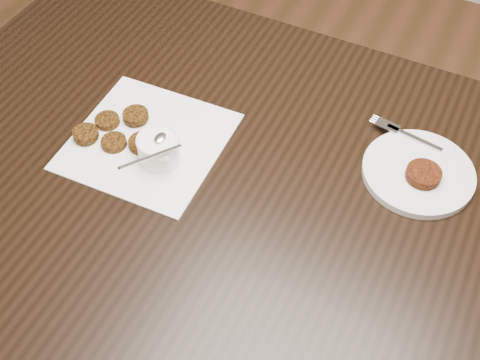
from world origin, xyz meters
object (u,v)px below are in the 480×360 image
table (257,290)px  plate_with_patty (419,170)px  sauce_ramekin (157,138)px  napkin (148,141)px

table → plate_with_patty: plate_with_patty is taller
table → sauce_ramekin: (-0.21, -0.01, 0.44)m
napkin → sauce_ramekin: sauce_ramekin is taller
table → plate_with_patty: 0.49m
napkin → sauce_ramekin: bearing=-32.3°
table → plate_with_patty: size_ratio=7.24×
table → napkin: 0.46m
plate_with_patty → napkin: bearing=-162.8°
table → plate_with_patty: bearing=34.4°
table → napkin: size_ratio=5.27×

